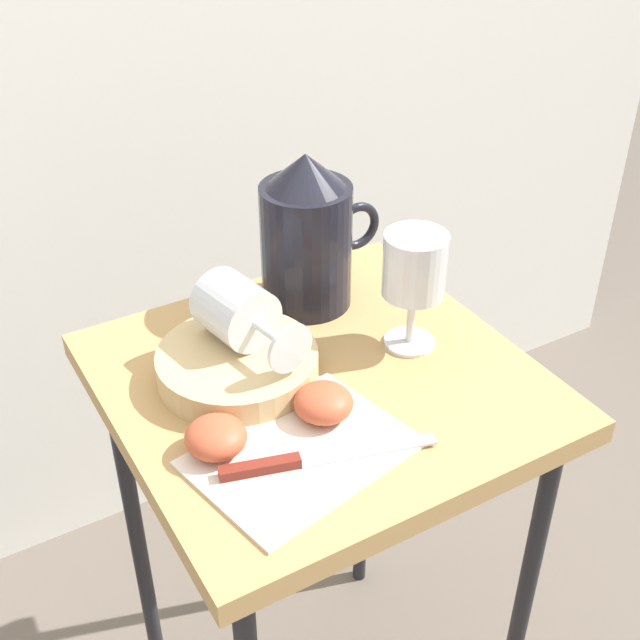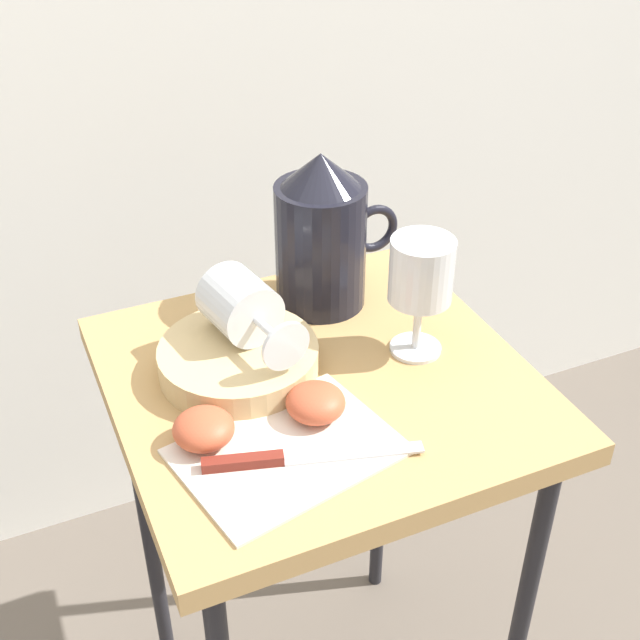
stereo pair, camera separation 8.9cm
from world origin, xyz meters
TOP-DOWN VIEW (x-y plane):
  - table at (0.00, 0.00)m, footprint 0.48×0.47m
  - linen_napkin at (-0.08, -0.11)m, footprint 0.25×0.20m
  - basket_tray at (-0.08, 0.05)m, footprint 0.19×0.19m
  - pitcher at (0.07, 0.15)m, footprint 0.17×0.12m
  - wine_glass_upright at (0.13, 0.00)m, footprint 0.08×0.08m
  - wine_glass_tipped_near at (-0.07, 0.07)m, footprint 0.09×0.15m
  - apple_half_left at (-0.16, -0.06)m, footprint 0.07×0.07m
  - apple_half_right at (-0.04, -0.07)m, footprint 0.07×0.07m
  - knife at (-0.10, -0.12)m, footprint 0.23×0.08m

SIDE VIEW (x-z plane):
  - table at x=0.00m, z-range 0.27..0.97m
  - linen_napkin at x=-0.08m, z-range 0.70..0.70m
  - knife at x=-0.10m, z-range 0.70..0.71m
  - basket_tray at x=-0.08m, z-range 0.70..0.74m
  - apple_half_left at x=-0.16m, z-range 0.70..0.74m
  - apple_half_right at x=-0.04m, z-range 0.70..0.74m
  - wine_glass_tipped_near at x=-0.07m, z-range 0.74..0.81m
  - pitcher at x=0.07m, z-range 0.68..0.89m
  - wine_glass_upright at x=0.13m, z-range 0.73..0.88m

